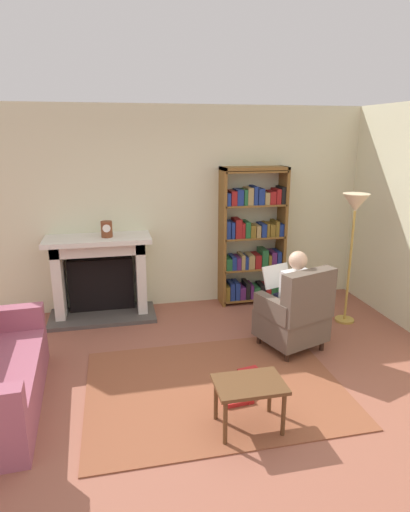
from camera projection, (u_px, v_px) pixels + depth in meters
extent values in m
plane|color=#965542|center=(222.00, 406.00, 3.82)|extent=(14.00, 14.00, 0.00)
cube|color=beige|center=(177.00, 209.00, 5.84)|extent=(5.60, 0.10, 2.70)
cube|color=brown|center=(215.00, 387.00, 4.10)|extent=(2.40, 1.80, 0.01)
cube|color=#4C4742|center=(103.00, 316.00, 5.65)|extent=(1.36, 0.64, 0.05)
cube|color=black|center=(101.00, 283.00, 5.75)|extent=(0.84, 0.20, 0.70)
cube|color=silver|center=(59.00, 281.00, 5.50)|extent=(0.12, 0.44, 1.02)
cube|color=silver|center=(141.00, 276.00, 5.71)|extent=(0.12, 0.44, 1.02)
cube|color=silver|center=(98.00, 247.00, 5.49)|extent=(1.16, 0.44, 0.16)
cube|color=silver|center=(98.00, 239.00, 5.40)|extent=(1.32, 0.56, 0.06)
cylinder|color=brown|center=(107.00, 229.00, 5.37)|extent=(0.14, 0.14, 0.20)
cylinder|color=white|center=(107.00, 228.00, 5.30)|extent=(0.10, 0.01, 0.10)
cube|color=brown|center=(222.00, 238.00, 5.88)|extent=(0.04, 0.32, 1.91)
cube|color=brown|center=(282.00, 235.00, 6.05)|extent=(0.04, 0.32, 1.91)
cube|color=brown|center=(254.00, 168.00, 5.70)|extent=(0.90, 0.32, 0.04)
cube|color=brown|center=(250.00, 297.00, 6.21)|extent=(0.86, 0.32, 0.02)
cube|color=brown|center=(226.00, 292.00, 6.09)|extent=(0.06, 0.26, 0.21)
cube|color=navy|center=(230.00, 290.00, 6.10)|extent=(0.06, 0.26, 0.25)
cube|color=navy|center=(236.00, 289.00, 6.12)|extent=(0.07, 0.26, 0.25)
cube|color=#4C1E59|center=(241.00, 291.00, 6.14)|extent=(0.08, 0.26, 0.18)
cube|color=black|center=(246.00, 289.00, 6.15)|extent=(0.06, 0.26, 0.24)
cube|color=#4C1E59|center=(250.00, 290.00, 6.17)|extent=(0.05, 0.26, 0.20)
cube|color=#1E592D|center=(255.00, 291.00, 6.19)|extent=(0.09, 0.26, 0.16)
cube|color=black|center=(260.00, 289.00, 6.20)|extent=(0.07, 0.26, 0.19)
cube|color=maroon|center=(266.00, 289.00, 6.22)|extent=(0.07, 0.26, 0.17)
cube|color=#1E592D|center=(271.00, 288.00, 6.23)|extent=(0.06, 0.26, 0.21)
cube|color=#1E592D|center=(275.00, 287.00, 6.24)|extent=(0.06, 0.26, 0.23)
cube|color=brown|center=(251.00, 267.00, 6.09)|extent=(0.86, 0.32, 0.02)
cube|color=#1E592D|center=(227.00, 263.00, 5.98)|extent=(0.08, 0.26, 0.16)
cube|color=navy|center=(232.00, 262.00, 5.99)|extent=(0.06, 0.26, 0.18)
cube|color=#4C1E59|center=(237.00, 262.00, 6.01)|extent=(0.06, 0.26, 0.17)
cube|color=#997F4C|center=(241.00, 261.00, 6.01)|extent=(0.05, 0.26, 0.20)
cube|color=navy|center=(244.00, 261.00, 6.03)|extent=(0.04, 0.26, 0.18)
cube|color=#997F4C|center=(249.00, 260.00, 6.04)|extent=(0.09, 0.26, 0.19)
cube|color=maroon|center=(256.00, 260.00, 6.06)|extent=(0.09, 0.26, 0.19)
cube|color=#1E592D|center=(262.00, 257.00, 6.07)|extent=(0.09, 0.26, 0.26)
cube|color=brown|center=(267.00, 260.00, 6.10)|extent=(0.04, 0.26, 0.18)
cube|color=#4C1E59|center=(271.00, 258.00, 6.10)|extent=(0.07, 0.26, 0.22)
cube|color=navy|center=(276.00, 258.00, 6.12)|extent=(0.06, 0.26, 0.22)
cube|color=brown|center=(252.00, 237.00, 5.96)|extent=(0.86, 0.32, 0.02)
cube|color=navy|center=(227.00, 229.00, 5.84)|extent=(0.05, 0.26, 0.24)
cube|color=navy|center=(231.00, 229.00, 5.86)|extent=(0.05, 0.26, 0.22)
cube|color=maroon|center=(236.00, 228.00, 5.87)|extent=(0.09, 0.26, 0.26)
cube|color=maroon|center=(241.00, 229.00, 5.89)|extent=(0.04, 0.26, 0.20)
cube|color=#1E592D|center=(246.00, 229.00, 5.90)|extent=(0.07, 0.26, 0.22)
cube|color=brown|center=(251.00, 230.00, 5.92)|extent=(0.07, 0.26, 0.17)
cube|color=#997F4C|center=(256.00, 230.00, 5.94)|extent=(0.06, 0.26, 0.16)
cube|color=navy|center=(261.00, 229.00, 5.95)|extent=(0.07, 0.26, 0.18)
cube|color=brown|center=(266.00, 229.00, 5.96)|extent=(0.04, 0.26, 0.19)
cube|color=brown|center=(270.00, 229.00, 5.98)|extent=(0.07, 0.26, 0.17)
cube|color=brown|center=(275.00, 228.00, 5.99)|extent=(0.05, 0.26, 0.21)
cube|color=navy|center=(279.00, 229.00, 6.01)|extent=(0.09, 0.26, 0.17)
cube|color=brown|center=(253.00, 205.00, 5.84)|extent=(0.86, 0.32, 0.02)
cube|color=navy|center=(227.00, 199.00, 5.73)|extent=(0.05, 0.26, 0.16)
cube|color=maroon|center=(232.00, 198.00, 5.74)|extent=(0.08, 0.26, 0.19)
cube|color=navy|center=(238.00, 197.00, 5.75)|extent=(0.09, 0.26, 0.21)
cube|color=#1E592D|center=(244.00, 197.00, 5.77)|extent=(0.05, 0.26, 0.21)
cube|color=#997F4C|center=(248.00, 196.00, 5.78)|extent=(0.07, 0.26, 0.23)
cube|color=navy|center=(253.00, 195.00, 5.79)|extent=(0.05, 0.26, 0.25)
cube|color=navy|center=(259.00, 196.00, 5.81)|extent=(0.09, 0.26, 0.21)
cube|color=#997F4C|center=(265.00, 198.00, 5.84)|extent=(0.07, 0.26, 0.16)
cube|color=maroon|center=(270.00, 197.00, 5.85)|extent=(0.08, 0.26, 0.17)
cube|color=maroon|center=(276.00, 196.00, 5.86)|extent=(0.06, 0.26, 0.20)
cube|color=black|center=(281.00, 195.00, 5.87)|extent=(0.06, 0.26, 0.23)
cube|color=brown|center=(254.00, 171.00, 5.72)|extent=(0.86, 0.32, 0.02)
cylinder|color=#331E14|center=(292.00, 329.00, 5.19)|extent=(0.05, 0.05, 0.12)
cylinder|color=#331E14|center=(259.00, 339.00, 4.94)|extent=(0.05, 0.05, 0.12)
cylinder|color=#331E14|center=(322.00, 345.00, 4.80)|extent=(0.05, 0.05, 0.12)
cylinder|color=#331E14|center=(287.00, 357.00, 4.54)|extent=(0.05, 0.05, 0.12)
cube|color=brown|center=(291.00, 325.00, 4.81)|extent=(0.80, 0.78, 0.30)
cube|color=brown|center=(309.00, 296.00, 4.49)|extent=(0.66, 0.36, 0.55)
cube|color=brown|center=(310.00, 299.00, 4.87)|extent=(0.29, 0.55, 0.22)
cube|color=brown|center=(273.00, 308.00, 4.60)|extent=(0.29, 0.55, 0.22)
cube|color=silver|center=(296.00, 293.00, 4.66)|extent=(0.37, 0.29, 0.50)
sphere|color=#D8AD8C|center=(298.00, 260.00, 4.55)|extent=(0.20, 0.20, 0.20)
cube|color=#191E3F|center=(288.00, 303.00, 4.92)|extent=(0.24, 0.42, 0.12)
cube|color=#191E3F|center=(277.00, 305.00, 4.84)|extent=(0.24, 0.42, 0.12)
cylinder|color=#191E3F|center=(276.00, 318.00, 5.14)|extent=(0.10, 0.10, 0.42)
cylinder|color=#191E3F|center=(266.00, 321.00, 5.06)|extent=(0.10, 0.10, 0.42)
cube|color=white|center=(277.00, 276.00, 4.90)|extent=(0.38, 0.22, 0.25)
cube|color=#A35469|center=(8.00, 319.00, 4.38)|extent=(0.71, 0.20, 0.24)
cube|color=brown|center=(249.00, 384.00, 3.43)|extent=(0.56, 0.39, 0.03)
cylinder|color=brown|center=(225.00, 423.00, 3.30)|extent=(0.04, 0.04, 0.39)
cylinder|color=brown|center=(283.00, 415.00, 3.39)|extent=(0.04, 0.04, 0.39)
cylinder|color=brown|center=(216.00, 400.00, 3.59)|extent=(0.04, 0.04, 0.39)
cylinder|color=brown|center=(270.00, 393.00, 3.68)|extent=(0.04, 0.04, 0.39)
cube|color=red|center=(253.00, 375.00, 4.26)|extent=(0.26, 0.31, 0.03)
cube|color=red|center=(248.00, 395.00, 3.94)|extent=(0.27, 0.27, 0.03)
cube|color=red|center=(237.00, 398.00, 3.88)|extent=(0.28, 0.22, 0.04)
cylinder|color=#B7933F|center=(344.00, 320.00, 5.55)|extent=(0.24, 0.24, 0.03)
cylinder|color=#B7933F|center=(349.00, 267.00, 5.36)|extent=(0.03, 0.03, 1.41)
cone|color=beige|center=(356.00, 203.00, 5.13)|extent=(0.32, 0.32, 0.22)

